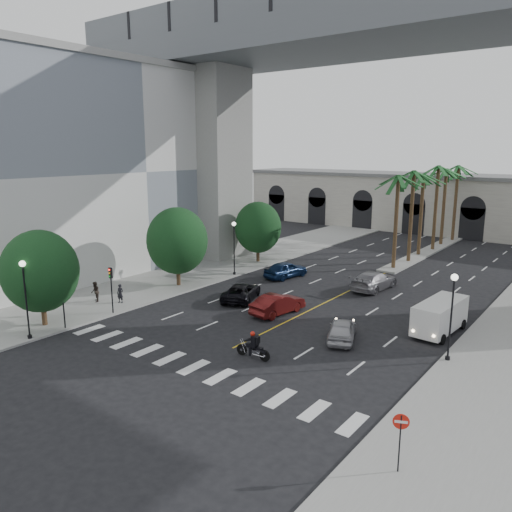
% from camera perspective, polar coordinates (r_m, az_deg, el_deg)
% --- Properties ---
extents(ground, '(140.00, 140.00, 0.00)m').
position_cam_1_polar(ground, '(30.51, -5.12, -11.60)').
color(ground, black).
rests_on(ground, ground).
extents(sidewalk_left, '(8.00, 100.00, 0.15)m').
position_cam_1_polar(sidewalk_left, '(50.62, -6.35, -1.79)').
color(sidewalk_left, gray).
rests_on(sidewalk_left, ground).
extents(median, '(2.00, 24.00, 0.20)m').
position_cam_1_polar(median, '(62.73, 18.82, 0.39)').
color(median, gray).
rests_on(median, ground).
extents(building_left, '(16.50, 32.50, 20.60)m').
position_cam_1_polar(building_left, '(56.29, -17.82, 9.67)').
color(building_left, silver).
rests_on(building_left, ground).
extents(pier_building, '(71.00, 10.50, 8.50)m').
position_cam_1_polar(pier_building, '(78.29, 23.02, 5.42)').
color(pier_building, beige).
rests_on(pier_building, ground).
extents(bridge, '(75.00, 13.00, 26.00)m').
position_cam_1_polar(bridge, '(45.69, 18.02, 19.50)').
color(bridge, gray).
rests_on(bridge, ground).
extents(palm_a, '(3.20, 3.20, 10.30)m').
position_cam_1_polar(palm_a, '(52.19, 15.96, 8.28)').
color(palm_a, '#47331E').
rests_on(palm_a, ground).
extents(palm_b, '(3.20, 3.20, 10.60)m').
position_cam_1_polar(palm_b, '(55.89, 17.59, 8.70)').
color(palm_b, '#47331E').
rests_on(palm_b, ground).
extents(palm_c, '(3.20, 3.20, 10.10)m').
position_cam_1_polar(palm_c, '(59.78, 18.60, 8.39)').
color(palm_c, '#47331E').
rests_on(palm_c, ground).
extents(palm_d, '(3.20, 3.20, 10.90)m').
position_cam_1_polar(palm_d, '(63.44, 20.13, 9.14)').
color(palm_d, '#47331E').
rests_on(palm_d, ground).
extents(palm_e, '(3.20, 3.20, 10.40)m').
position_cam_1_polar(palm_e, '(67.36, 20.92, 8.83)').
color(palm_e, '#47331E').
rests_on(palm_e, ground).
extents(palm_f, '(3.20, 3.20, 10.70)m').
position_cam_1_polar(palm_f, '(71.11, 22.10, 9.11)').
color(palm_f, '#47331E').
rests_on(palm_f, ground).
extents(street_tree_near, '(5.20, 5.20, 6.89)m').
position_cam_1_polar(street_tree_near, '(37.32, -23.46, -1.60)').
color(street_tree_near, '#382616').
rests_on(street_tree_near, ground).
extents(street_tree_mid, '(5.44, 5.44, 7.21)m').
position_cam_1_polar(street_tree_mid, '(44.89, -9.00, 1.73)').
color(street_tree_mid, '#382616').
rests_on(street_tree_mid, ground).
extents(street_tree_far, '(5.04, 5.04, 6.68)m').
position_cam_1_polar(street_tree_far, '(53.83, 0.23, 3.29)').
color(street_tree_far, '#382616').
rests_on(street_tree_far, ground).
extents(lamp_post_left_near, '(0.40, 0.40, 5.35)m').
position_cam_1_polar(lamp_post_left_near, '(35.23, -24.86, -3.86)').
color(lamp_post_left_near, black).
rests_on(lamp_post_left_near, ground).
extents(lamp_post_left_far, '(0.40, 0.40, 5.35)m').
position_cam_1_polar(lamp_post_left_far, '(48.33, -2.52, 1.42)').
color(lamp_post_left_far, black).
rests_on(lamp_post_left_far, ground).
extents(lamp_post_right, '(0.40, 0.40, 5.35)m').
position_cam_1_polar(lamp_post_right, '(30.89, 21.47, -5.74)').
color(lamp_post_right, black).
rests_on(lamp_post_right, ground).
extents(traffic_signal_near, '(0.25, 0.18, 3.65)m').
position_cam_1_polar(traffic_signal_near, '(36.51, -21.24, -4.17)').
color(traffic_signal_near, black).
rests_on(traffic_signal_near, ground).
extents(traffic_signal_far, '(0.25, 0.18, 3.65)m').
position_cam_1_polar(traffic_signal_far, '(38.64, -16.22, -2.93)').
color(traffic_signal_far, black).
rests_on(traffic_signal_far, ground).
extents(motorcycle_rider, '(2.35, 0.63, 1.69)m').
position_cam_1_polar(motorcycle_rider, '(30.14, -0.23, -10.28)').
color(motorcycle_rider, black).
rests_on(motorcycle_rider, ground).
extents(car_a, '(3.17, 4.53, 1.43)m').
position_cam_1_polar(car_a, '(33.33, 9.81, -8.29)').
color(car_a, '#A3A2A7').
rests_on(car_a, ground).
extents(car_b, '(2.25, 4.87, 1.55)m').
position_cam_1_polar(car_b, '(37.83, 2.51, -5.50)').
color(car_b, '#4E100F').
rests_on(car_b, ground).
extents(car_c, '(3.96, 5.48, 1.38)m').
position_cam_1_polar(car_c, '(41.20, -1.69, -4.11)').
color(car_c, black).
rests_on(car_c, ground).
extents(car_d, '(2.65, 5.74, 1.62)m').
position_cam_1_polar(car_d, '(45.41, 13.32, -2.74)').
color(car_d, slate).
rests_on(car_d, ground).
extents(car_e, '(2.65, 4.96, 1.60)m').
position_cam_1_polar(car_e, '(48.24, 3.42, -1.55)').
color(car_e, '#0E2042').
rests_on(car_e, ground).
extents(cargo_van, '(2.44, 5.38, 2.24)m').
position_cam_1_polar(cargo_van, '(36.05, 20.26, -6.40)').
color(cargo_van, silver).
rests_on(cargo_van, ground).
extents(pedestrian_a, '(0.64, 0.52, 1.52)m').
position_cam_1_polar(pedestrian_a, '(41.40, -15.26, -4.16)').
color(pedestrian_a, black).
rests_on(pedestrian_a, sidewalk_left).
extents(pedestrian_b, '(1.02, 0.98, 1.66)m').
position_cam_1_polar(pedestrian_b, '(42.20, -17.90, -3.92)').
color(pedestrian_b, black).
rests_on(pedestrian_b, sidewalk_left).
extents(do_not_enter_sign, '(0.59, 0.29, 2.58)m').
position_cam_1_polar(do_not_enter_sign, '(20.67, 16.18, -18.65)').
color(do_not_enter_sign, black).
rests_on(do_not_enter_sign, ground).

